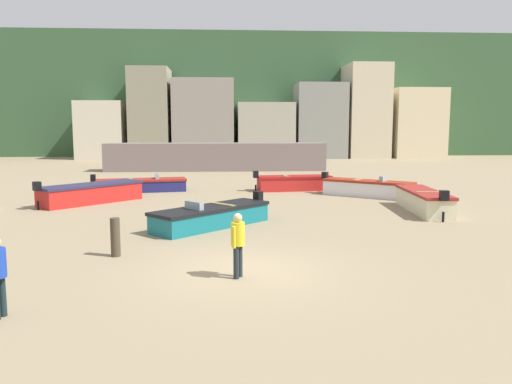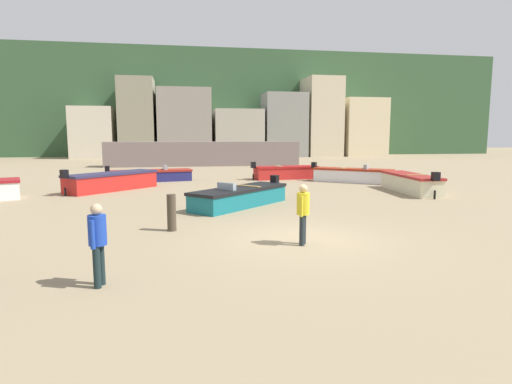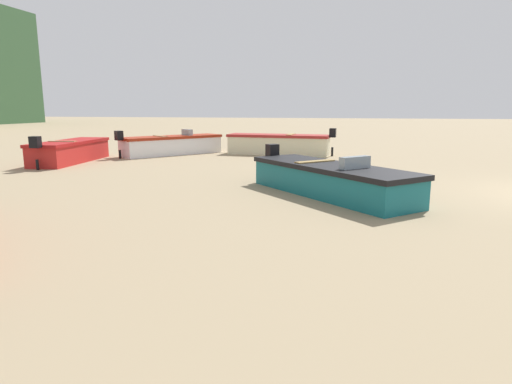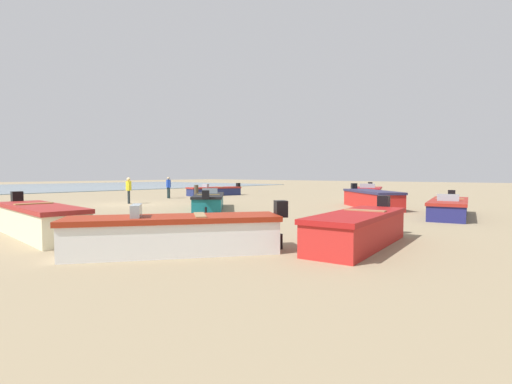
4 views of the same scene
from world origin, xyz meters
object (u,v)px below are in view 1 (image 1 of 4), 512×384
Objects in this scene: boat_red_3 at (294,183)px; boat_teal_5 at (212,216)px; boat_cream_7 at (424,201)px; mooring_post_near_water at (115,237)px; boat_navy_6 at (141,185)px; boat_white_0 at (368,188)px; boat_red_4 at (91,193)px; beach_walker_foreground at (238,240)px.

boat_red_3 reaches higher than boat_teal_5.
mooring_post_near_water is at bearing -145.15° from boat_cream_7.
boat_red_3 is 0.92× the size of boat_cream_7.
boat_navy_6 is 14.74m from mooring_post_near_water.
boat_navy_6 is at bearing -65.38° from boat_white_0.
boat_red_4 is at bearing 171.71° from boat_cream_7.
boat_cream_7 is (4.71, -7.66, 0.03)m from boat_red_3.
mooring_post_near_water is 0.69× the size of beach_walker_foreground.
boat_white_0 is at bearing 66.22° from boat_navy_6.
boat_white_0 is 11.17m from boat_teal_5.
boat_red_4 is at bearing -124.42° from beach_walker_foreground.
mooring_post_near_water is (-2.67, -4.16, 0.16)m from boat_teal_5.
mooring_post_near_water is (1.61, -14.65, 0.18)m from boat_navy_6.
boat_cream_7 is at bearing 25.00° from boat_red_3.
boat_white_0 reaches higher than boat_red_3.
boat_red_4 reaches higher than boat_navy_6.
boat_white_0 reaches higher than mooring_post_near_water.
boat_teal_5 is 9.63m from boat_cream_7.
boat_white_0 is at bearing 47.84° from mooring_post_near_water.
boat_navy_6 is 3.31× the size of beach_walker_foreground.
beach_walker_foreground is at bearing -18.84° from boat_red_3.
boat_white_0 is 2.84× the size of beach_walker_foreground.
boat_red_3 is 17.37m from beach_walker_foreground.
boat_red_4 reaches higher than boat_teal_5.
mooring_post_near_water is (-11.87, -7.01, 0.09)m from boat_cream_7.
boat_teal_5 reaches higher than boat_navy_6.
boat_red_4 is 2.88× the size of beach_walker_foreground.
beach_walker_foreground reaches higher than boat_teal_5.
boat_red_4 is 0.93× the size of boat_cream_7.
mooring_post_near_water is (-10.74, -11.87, 0.12)m from boat_white_0.
boat_red_4 is 14.43m from beach_walker_foreground.
boat_red_3 is 2.86× the size of beach_walker_foreground.
boat_cream_7 is 4.48× the size of mooring_post_near_water.
boat_red_3 is 11.43m from boat_teal_5.
boat_teal_5 is (6.02, -6.25, -0.08)m from boat_red_4.
boat_white_0 is 4.98m from boat_cream_7.
boat_cream_7 is (15.22, -3.39, -0.01)m from boat_red_4.
beach_walker_foreground is (0.81, -6.46, 0.55)m from boat_teal_5.
mooring_post_near_water reaches higher than boat_navy_6.
boat_navy_6 is 4.76× the size of mooring_post_near_water.
mooring_post_near_water reaches higher than boat_teal_5.
boat_red_4 reaches higher than mooring_post_near_water.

